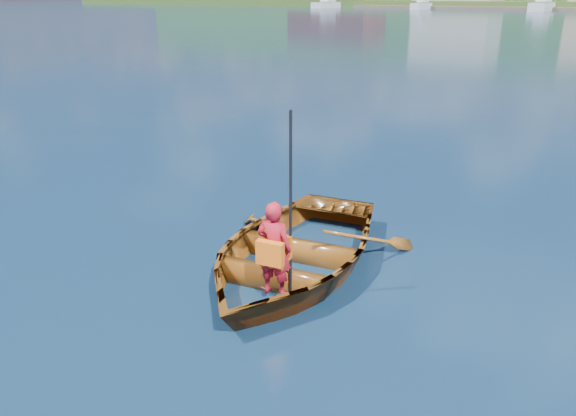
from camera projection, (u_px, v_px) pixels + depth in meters
ground at (219, 264)px, 7.96m from camera, size 600.00×600.00×0.00m
rowboat at (292, 251)px, 7.75m from camera, size 3.57×4.50×0.84m
child_paddler at (274, 249)px, 6.77m from camera, size 0.49×0.39×2.28m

